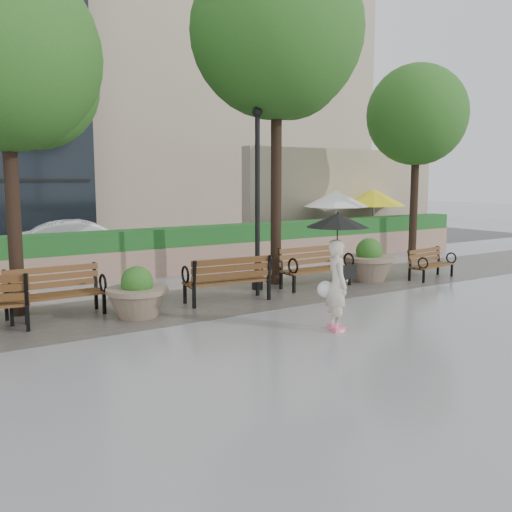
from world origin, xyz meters
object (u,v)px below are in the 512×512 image
planter_right (369,264)px  pedestrian (337,260)px  bench_4 (431,270)px  car_right (84,242)px  lamppost (257,211)px  bench_2 (228,289)px  bench_3 (316,276)px  bench_1 (56,303)px  planter_left (137,297)px

planter_right → pedestrian: 5.43m
planter_right → bench_4: bearing=-24.4°
planter_right → car_right: car_right is taller
bench_4 → lamppost: lamppost is taller
bench_2 → pedestrian: size_ratio=0.94×
pedestrian → planter_right: bearing=-29.1°
lamppost → bench_2: bearing=-148.3°
car_right → pedestrian: (1.34, -10.90, 0.60)m
bench_3 → bench_2: bearing=-174.5°
planter_right → car_right: bearing=126.2°
bench_2 → pedestrian: (0.46, -3.15, 1.00)m
bench_1 → lamppost: size_ratio=0.42×
bench_4 → planter_left: 8.55m
lamppost → pedestrian: (-0.92, -4.00, -0.68)m
bench_1 → pedestrian: pedestrian is taller
bench_3 → lamppost: 2.28m
bench_3 → planter_left: size_ratio=1.55×
bench_2 → bench_4: size_ratio=1.23×
planter_left → planter_right: (6.88, 0.43, 0.05)m
bench_2 → planter_left: (-2.25, -0.21, 0.10)m
lamppost → bench_4: bearing=-15.8°
bench_2 → bench_4: bearing=-179.6°
bench_4 → bench_1: bearing=164.4°
bench_1 → pedestrian: (4.09, -3.83, 1.01)m
bench_4 → pedestrian: size_ratio=0.76×
bench_3 → bench_4: bench_3 is taller
bench_4 → lamppost: bearing=155.6°
bench_3 → pedestrian: pedestrian is taller
bench_4 → planter_left: size_ratio=1.31×
bench_1 → bench_2: bench_2 is taller
bench_1 → bench_4: 10.00m
bench_1 → bench_3: 6.43m
bench_2 → car_right: car_right is taller
planter_right → car_right: 9.34m
bench_1 → lamppost: lamppost is taller
pedestrian → bench_2: bearing=30.4°
bench_1 → bench_4: bearing=-6.8°
bench_1 → bench_2: 3.68m
bench_4 → lamppost: size_ratio=0.36×
bench_1 → bench_3: (6.42, -0.42, 0.01)m
planter_left → bench_3: bearing=5.4°
planter_left → planter_right: 6.90m
planter_right → car_right: size_ratio=0.32×
bench_4 → car_right: car_right is taller
bench_3 → planter_right: 1.85m
car_right → bench_4: bearing=-126.0°
bench_4 → car_right: (-7.18, 8.29, 0.46)m
bench_4 → planter_right: 1.84m
planter_right → pedestrian: pedestrian is taller
planter_left → lamppost: (3.63, 1.07, 1.59)m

